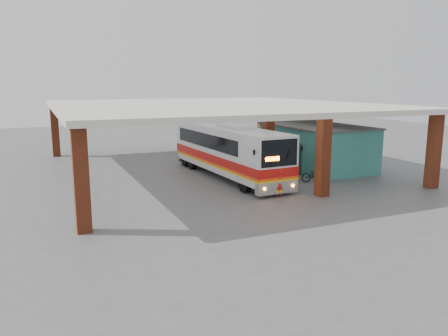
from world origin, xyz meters
name	(u,v)px	position (x,y,z in m)	size (l,w,h in m)	color
ground	(247,189)	(0.00, 0.00, 0.00)	(90.00, 90.00, 0.00)	#515154
brick_columns	(234,141)	(1.43, 5.00, 2.17)	(20.10, 21.60, 4.35)	#923B20
canopy_roof	(213,106)	(0.50, 6.50, 4.50)	(21.00, 23.00, 0.30)	beige
shop_building	(316,146)	(7.49, 4.00, 1.56)	(5.20, 8.20, 3.11)	teal
coach_bus	(228,151)	(0.34, 3.54, 1.75)	(3.17, 12.19, 3.52)	silver
motorcycle	(315,175)	(4.70, 0.00, 0.47)	(0.62, 1.78, 0.93)	black
pedestrian	(279,183)	(0.71, -2.32, 0.77)	(0.56, 0.37, 1.53)	red
red_chair	(257,156)	(4.96, 8.16, 0.41)	(0.48, 0.48, 0.89)	#B61316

